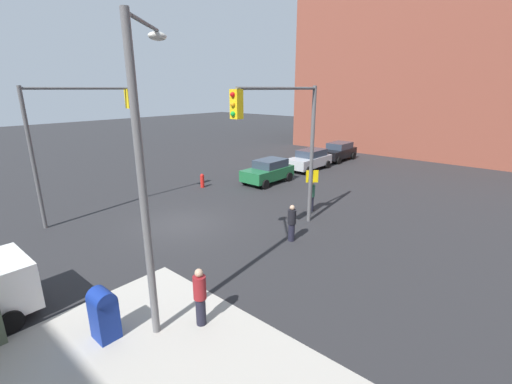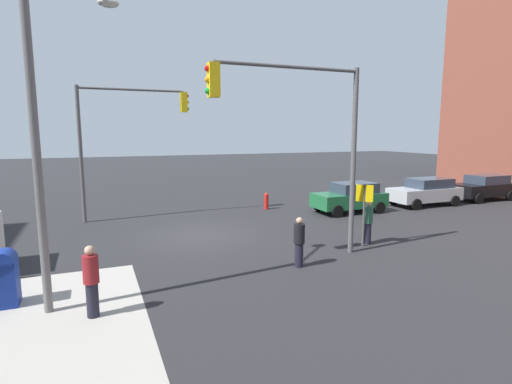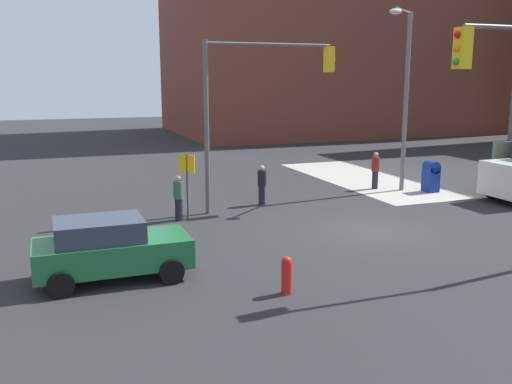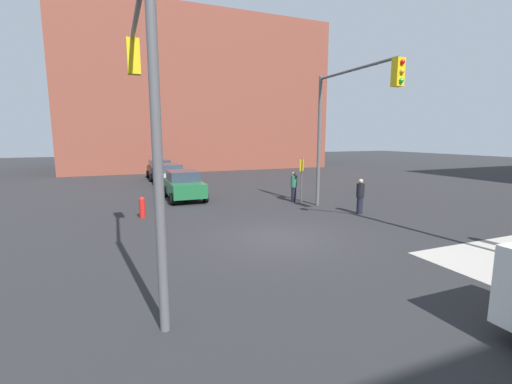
# 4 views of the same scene
# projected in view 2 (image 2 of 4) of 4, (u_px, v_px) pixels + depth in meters

# --- Properties ---
(ground_plane) EXTENTS (120.00, 120.00, 0.00)m
(ground_plane) POSITION_uv_depth(u_px,v_px,m) (199.00, 235.00, 16.96)
(ground_plane) COLOR #28282B
(traffic_signal_nw_corner) EXTENTS (5.43, 0.36, 6.50)m
(traffic_signal_nw_corner) POSITION_uv_depth(u_px,v_px,m) (302.00, 123.00, 13.08)
(traffic_signal_nw_corner) COLOR #59595B
(traffic_signal_nw_corner) RESTS_ON ground
(traffic_signal_se_corner) EXTENTS (5.35, 0.36, 6.50)m
(traffic_signal_se_corner) POSITION_uv_depth(u_px,v_px,m) (124.00, 126.00, 19.46)
(traffic_signal_se_corner) COLOR #59595B
(traffic_signal_se_corner) RESTS_ON ground
(street_lamp_corner) EXTENTS (2.19, 1.85, 8.00)m
(street_lamp_corner) POSITION_uv_depth(u_px,v_px,m) (48.00, 116.00, 9.33)
(street_lamp_corner) COLOR slate
(street_lamp_corner) RESTS_ON ground
(warning_sign_two_way) EXTENTS (0.48, 0.48, 2.40)m
(warning_sign_two_way) POSITION_uv_depth(u_px,v_px,m) (364.00, 204.00, 15.06)
(warning_sign_two_way) COLOR #4C4C4C
(warning_sign_two_way) RESTS_ON ground
(mailbox_blue) EXTENTS (0.56, 0.64, 1.43)m
(mailbox_blue) POSITION_uv_depth(u_px,v_px,m) (5.00, 276.00, 9.94)
(mailbox_blue) COLOR navy
(mailbox_blue) RESTS_ON ground
(fire_hydrant) EXTENTS (0.26, 0.26, 0.94)m
(fire_hydrant) POSITION_uv_depth(u_px,v_px,m) (266.00, 201.00, 22.61)
(fire_hydrant) COLOR red
(fire_hydrant) RESTS_ON ground
(hatchback_black) EXTENTS (4.16, 2.02, 1.62)m
(hatchback_black) POSITION_uv_depth(u_px,v_px,m) (484.00, 187.00, 25.64)
(hatchback_black) COLOR black
(hatchback_black) RESTS_ON ground
(hatchback_green) EXTENTS (3.92, 2.02, 1.62)m
(hatchback_green) POSITION_uv_depth(u_px,v_px,m) (350.00, 197.00, 21.68)
(hatchback_green) COLOR #1E6638
(hatchback_green) RESTS_ON ground
(coupe_silver) EXTENTS (4.32, 2.02, 1.62)m
(coupe_silver) POSITION_uv_depth(u_px,v_px,m) (426.00, 191.00, 23.71)
(coupe_silver) COLOR #B7BABF
(coupe_silver) RESTS_ON ground
(pedestrian_crossing) EXTENTS (0.36, 0.36, 1.64)m
(pedestrian_crossing) POSITION_uv_depth(u_px,v_px,m) (299.00, 241.00, 12.83)
(pedestrian_crossing) COLOR black
(pedestrian_crossing) RESTS_ON ground
(pedestrian_waiting) EXTENTS (0.36, 0.36, 1.69)m
(pedestrian_waiting) POSITION_uv_depth(u_px,v_px,m) (368.00, 222.00, 15.54)
(pedestrian_waiting) COLOR #2D664C
(pedestrian_waiting) RESTS_ON ground
(pedestrian_walking_north) EXTENTS (0.36, 0.36, 1.74)m
(pedestrian_walking_north) POSITION_uv_depth(u_px,v_px,m) (91.00, 280.00, 9.30)
(pedestrian_walking_north) COLOR maroon
(pedestrian_walking_north) RESTS_ON ground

